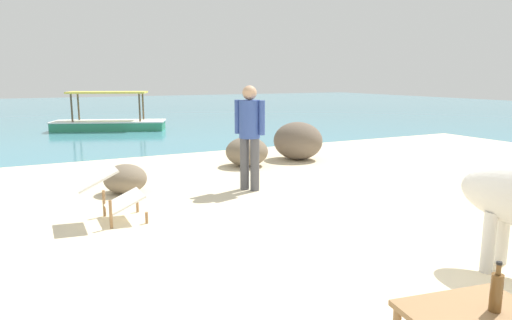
# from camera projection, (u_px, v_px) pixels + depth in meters

# --- Properties ---
(sand_beach) EXTENTS (18.00, 14.00, 0.04)m
(sand_beach) POSITION_uv_depth(u_px,v_px,m) (369.00, 272.00, 4.21)
(sand_beach) COLOR beige
(sand_beach) RESTS_ON ground
(water_surface) EXTENTS (60.00, 36.00, 0.03)m
(water_surface) POSITION_uv_depth(u_px,v_px,m) (83.00, 112.00, 23.52)
(water_surface) COLOR teal
(water_surface) RESTS_ON ground
(low_bench_table) EXTENTS (0.82, 0.56, 0.44)m
(low_bench_table) POSITION_uv_depth(u_px,v_px,m) (466.00, 319.00, 2.65)
(low_bench_table) COLOR olive
(low_bench_table) RESTS_ON sand_beach
(bottle) EXTENTS (0.07, 0.07, 0.30)m
(bottle) POSITION_uv_depth(u_px,v_px,m) (496.00, 291.00, 2.58)
(bottle) COLOR brown
(bottle) RESTS_ON low_bench_table
(deck_chair_far) EXTENTS (0.77, 0.56, 0.68)m
(deck_chair_far) POSITION_uv_depth(u_px,v_px,m) (111.00, 191.00, 5.54)
(deck_chair_far) COLOR olive
(deck_chair_far) RESTS_ON sand_beach
(person_standing) EXTENTS (0.34, 0.43, 1.62)m
(person_standing) POSITION_uv_depth(u_px,v_px,m) (250.00, 130.00, 7.01)
(person_standing) COLOR #4C4C51
(person_standing) RESTS_ON sand_beach
(shore_rock_medium) EXTENTS (1.37, 1.40, 0.80)m
(shore_rock_medium) POSITION_uv_depth(u_px,v_px,m) (298.00, 141.00, 9.75)
(shore_rock_medium) COLOR #6B5B4C
(shore_rock_medium) RESTS_ON sand_beach
(shore_rock_small) EXTENTS (0.80, 0.78, 0.44)m
(shore_rock_small) POSITION_uv_depth(u_px,v_px,m) (125.00, 179.00, 6.94)
(shore_rock_small) COLOR #756651
(shore_rock_small) RESTS_ON sand_beach
(shore_rock_flat) EXTENTS (1.13, 1.12, 0.58)m
(shore_rock_flat) POSITION_uv_depth(u_px,v_px,m) (247.00, 152.00, 9.05)
(shore_rock_flat) COLOR #756651
(shore_rock_flat) RESTS_ON sand_beach
(boat_green) EXTENTS (3.84, 2.41, 1.29)m
(boat_green) POSITION_uv_depth(u_px,v_px,m) (109.00, 122.00, 15.37)
(boat_green) COLOR #338E66
(boat_green) RESTS_ON water_surface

